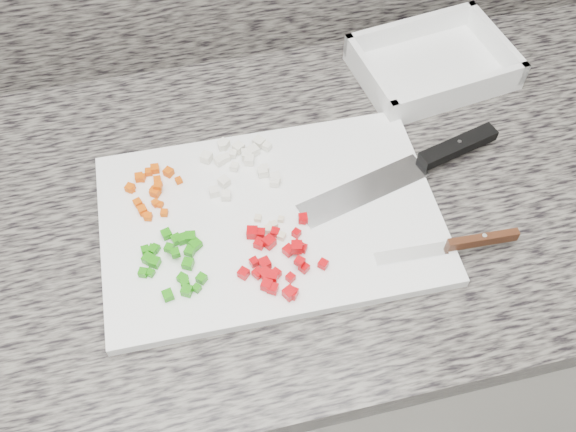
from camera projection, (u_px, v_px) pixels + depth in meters
name	position (u px, v px, depth m)	size (l,w,h in m)	color
cabinet	(220.00, 347.00, 1.27)	(3.92, 0.62, 0.86)	silver
countertop	(192.00, 218.00, 0.90)	(3.96, 0.64, 0.04)	#656159
cutting_board	(270.00, 219.00, 0.87)	(0.45, 0.30, 0.02)	white
carrot_pile	(150.00, 189.00, 0.88)	(0.08, 0.09, 0.02)	#DA5004
onion_pile	(241.00, 162.00, 0.91)	(0.11, 0.11, 0.01)	white
green_pepper_pile	(174.00, 259.00, 0.82)	(0.09, 0.11, 0.02)	#1D840C
red_pepper_pile	(278.00, 260.00, 0.81)	(0.12, 0.12, 0.02)	#B90208
garlic_pile	(271.00, 229.00, 0.85)	(0.05, 0.05, 0.01)	beige
chef_knife	(427.00, 161.00, 0.91)	(0.32, 0.11, 0.02)	white
paring_knife	(465.00, 243.00, 0.83)	(0.19, 0.02, 0.02)	white
tray	(432.00, 66.00, 1.03)	(0.26, 0.20, 0.05)	white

